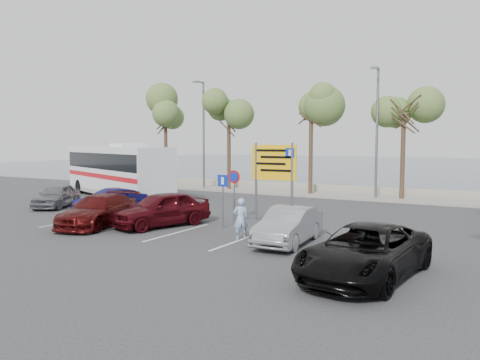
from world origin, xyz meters
The scene contains 22 objects.
ground centered at (0.00, 0.00, 0.00)m, with size 120.00×120.00×0.00m, color #2E2E31.
kerb_strip centered at (0.00, 14.00, 0.07)m, with size 44.00×2.40×0.15m, color gray.
seawall centered at (0.00, 16.00, 0.30)m, with size 48.00×0.80×0.60m, color #9D957E.
sea centered at (0.00, 60.00, 0.01)m, with size 140.00×140.00×0.00m, color #394B5B.
tree_far_left centered at (-14.00, 14.00, 6.33)m, with size 3.20×3.20×7.60m.
tree_left centered at (-8.00, 14.00, 6.00)m, with size 3.20×3.20×7.20m.
tree_mid centered at (-1.50, 14.00, 6.65)m, with size 3.20×3.20×8.00m.
tree_right centered at (4.50, 14.00, 6.17)m, with size 3.20×3.20×7.40m.
street_lamp_left centered at (-10.00, 13.52, 4.60)m, with size 0.45×1.15×8.01m.
street_lamp_right centered at (3.00, 13.52, 4.60)m, with size 0.45×1.15×8.01m.
direction_sign centered at (1.00, 3.20, 2.43)m, with size 2.20×0.12×3.60m.
sign_no_stop centered at (-0.60, 2.38, 1.58)m, with size 0.60×0.08×2.35m.
sign_parking centered at (-0.20, 0.79, 1.47)m, with size 0.50×0.07×2.25m.
lane_markings centered at (-1.14, -1.00, 0.00)m, with size 12.02×4.20×0.01m, color silver, non-canonical shape.
coach_bus_left centered at (-12.00, 6.50, 1.65)m, with size 11.51×6.56×3.56m.
car_silver_a centered at (-11.57, 1.44, 0.64)m, with size 1.52×3.77×1.28m, color slate.
car_blue centered at (-7.49, 1.50, 0.61)m, with size 1.30×3.72×1.23m, color #12104D.
car_maroon centered at (-5.09, -1.54, 0.67)m, with size 1.89×4.64×1.35m, color #4B0C0C.
car_red centered at (-2.69, -0.26, 0.75)m, with size 1.78×4.41×1.50m, color #4B0A11.
suv_black centered at (7.00, -3.50, 0.70)m, with size 2.33×5.05×1.40m, color black.
car_silver_b centered at (3.50, -0.70, 0.65)m, with size 1.38×3.96×1.31m, color #97989D.
pedestrian_near centered at (1.69, -0.97, 0.78)m, with size 0.57×0.37×1.56m, color #90AED2.
Camera 1 is at (10.26, -15.78, 3.60)m, focal length 35.00 mm.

